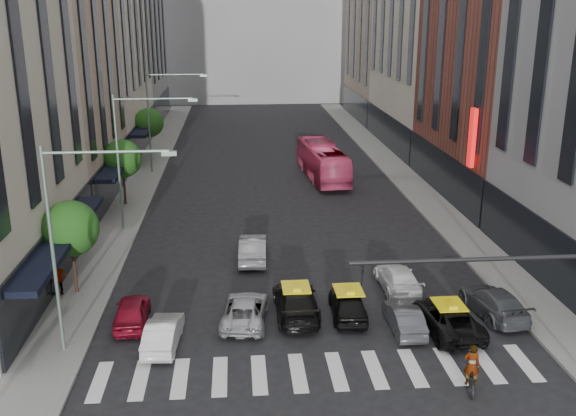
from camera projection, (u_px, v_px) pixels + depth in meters
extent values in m
plane|color=black|center=(327.00, 392.00, 24.98)|extent=(160.00, 160.00, 0.00)
cube|color=slate|center=(137.00, 190.00, 52.62)|extent=(3.00, 96.00, 0.15)
cube|color=slate|center=(412.00, 184.00, 54.42)|extent=(3.00, 96.00, 0.15)
cube|color=tan|center=(46.00, 42.00, 46.75)|extent=(8.00, 16.00, 24.00)
cube|color=gray|center=(124.00, 4.00, 81.09)|extent=(8.00, 18.00, 30.00)
cube|color=brown|center=(504.00, 27.00, 48.18)|extent=(8.00, 18.00, 26.00)
cube|color=tan|center=(388.00, 12.00, 84.06)|extent=(8.00, 18.00, 28.00)
cylinder|color=black|center=(74.00, 264.00, 33.07)|extent=(0.18, 0.18, 3.15)
sphere|color=#1A4C15|center=(70.00, 228.00, 32.49)|extent=(2.88, 2.88, 2.88)
cylinder|color=black|center=(124.00, 184.00, 48.30)|extent=(0.18, 0.18, 3.15)
sphere|color=#1A4C15|center=(122.00, 159.00, 47.73)|extent=(2.88, 2.88, 2.88)
cylinder|color=black|center=(150.00, 142.00, 63.53)|extent=(0.18, 0.18, 3.15)
sphere|color=#1A4C15|center=(149.00, 123.00, 62.96)|extent=(2.88, 2.88, 2.88)
cylinder|color=gray|center=(53.00, 252.00, 26.55)|extent=(0.16, 0.16, 9.00)
cylinder|color=gray|center=(106.00, 152.00, 25.51)|extent=(5.00, 0.12, 0.12)
cube|color=gray|center=(169.00, 153.00, 25.73)|extent=(0.60, 0.25, 0.18)
cylinder|color=gray|center=(118.00, 164.00, 41.78)|extent=(0.16, 0.16, 9.00)
cylinder|color=gray|center=(153.00, 99.00, 40.74)|extent=(5.00, 0.12, 0.12)
cube|color=gray|center=(193.00, 100.00, 40.96)|extent=(0.60, 0.25, 0.18)
cylinder|color=gray|center=(149.00, 123.00, 57.02)|extent=(0.16, 0.16, 9.00)
cylinder|color=gray|center=(175.00, 75.00, 55.97)|extent=(5.00, 0.12, 0.12)
cube|color=gray|center=(204.00, 76.00, 56.20)|extent=(0.60, 0.25, 0.18)
cylinder|color=black|center=(488.00, 259.00, 22.75)|extent=(10.00, 0.16, 0.16)
imported|color=black|center=(362.00, 276.00, 22.54)|extent=(0.13, 0.16, 0.80)
cube|color=red|center=(472.00, 138.00, 43.24)|extent=(0.30, 0.70, 4.00)
imported|color=maroon|center=(132.00, 311.00, 30.25)|extent=(1.72, 3.90, 1.31)
imported|color=silver|center=(163.00, 333.00, 28.28)|extent=(1.61, 3.94, 1.27)
imported|color=#ACADB2|center=(245.00, 310.00, 30.47)|extent=(2.56, 4.66, 1.24)
imported|color=black|center=(296.00, 301.00, 31.10)|extent=(2.10, 5.05, 1.46)
imported|color=black|center=(348.00, 304.00, 30.96)|extent=(1.82, 4.11, 1.38)
imported|color=#393A40|center=(404.00, 318.00, 29.69)|extent=(1.29, 3.70, 1.22)
imported|color=black|center=(448.00, 318.00, 29.60)|extent=(2.46, 4.88, 1.32)
imported|color=#45484D|center=(493.00, 302.00, 31.18)|extent=(2.47, 4.87, 1.36)
imported|color=gray|center=(253.00, 248.00, 37.99)|extent=(1.79, 4.59, 1.49)
imported|color=white|center=(398.00, 278.00, 34.01)|extent=(1.89, 4.51, 1.30)
imported|color=#DA406E|center=(322.00, 161.00, 56.25)|extent=(3.48, 11.30, 3.10)
imported|color=black|center=(470.00, 379.00, 25.01)|extent=(1.03, 1.89, 0.94)
imported|color=gray|center=(473.00, 349.00, 24.61)|extent=(0.71, 0.55, 1.74)
imported|color=gray|center=(58.00, 279.00, 32.95)|extent=(1.13, 0.83, 1.78)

